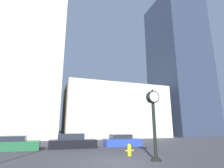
{
  "coord_description": "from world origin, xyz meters",
  "views": [
    {
      "loc": [
        -3.92,
        -10.2,
        2.02
      ],
      "look_at": [
        3.41,
        10.8,
        7.46
      ],
      "focal_mm": 28.0,
      "sensor_mm": 36.0,
      "label": 1
    }
  ],
  "objects": [
    {
      "name": "building_glass_modern",
      "position": [
        25.86,
        24.0,
        17.32
      ],
      "size": [
        11.17,
        12.0,
        34.63
      ],
      "color": "#2D384C",
      "rests_on": "ground_plane"
    },
    {
      "name": "car_blue",
      "position": [
        3.55,
        7.95,
        0.52
      ],
      "size": [
        3.99,
        1.88,
        1.21
      ],
      "rotation": [
        0.0,
        0.0,
        -0.04
      ],
      "color": "#28429E",
      "rests_on": "ground_plane"
    },
    {
      "name": "ground_plane",
      "position": [
        0.0,
        0.0,
        0.0
      ],
      "size": [
        200.0,
        200.0,
        0.0
      ],
      "primitive_type": "plane",
      "color": "#38383D"
    },
    {
      "name": "building_tall_tower",
      "position": [
        -9.0,
        24.0,
        19.09
      ],
      "size": [
        12.88,
        12.0,
        38.18
      ],
      "color": "beige",
      "rests_on": "ground_plane"
    },
    {
      "name": "car_green",
      "position": [
        -6.87,
        7.91,
        0.52
      ],
      "size": [
        4.41,
        1.87,
        1.23
      ],
      "rotation": [
        0.0,
        0.0,
        -0.01
      ],
      "color": "#236038",
      "rests_on": "ground_plane"
    },
    {
      "name": "car_black",
      "position": [
        -1.69,
        7.95,
        0.57
      ],
      "size": [
        4.56,
        2.07,
        1.37
      ],
      "rotation": [
        0.0,
        0.0,
        -0.06
      ],
      "color": "black",
      "rests_on": "ground_plane"
    },
    {
      "name": "street_clock",
      "position": [
        2.36,
        -0.34,
        2.73
      ],
      "size": [
        0.8,
        0.62,
        4.43
      ],
      "color": "black",
      "rests_on": "ground_plane"
    },
    {
      "name": "fire_hydrant_near",
      "position": [
        1.61,
        1.88,
        0.41
      ],
      "size": [
        0.62,
        0.27,
        0.81
      ],
      "color": "yellow",
      "rests_on": "ground_plane"
    },
    {
      "name": "building_storefront_row",
      "position": [
        8.26,
        24.0,
        4.94
      ],
      "size": [
        19.52,
        12.0,
        9.87
      ],
      "color": "beige",
      "rests_on": "ground_plane"
    }
  ]
}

